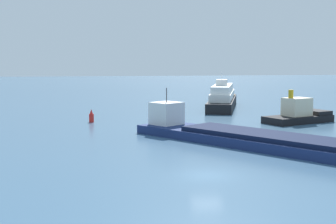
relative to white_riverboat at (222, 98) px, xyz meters
The scene contains 5 objects.
ground_plane 52.77m from the white_riverboat, 105.06° to the right, with size 400.00×400.00×0.00m, color #3D607F.
white_riverboat is the anchor object (origin of this frame).
cargo_barge 40.69m from the white_riverboat, 96.22° to the right, with size 27.88×33.70×5.64m.
tugboat 21.92m from the white_riverboat, 73.38° to the right, with size 11.17×8.08×4.81m.
channel_buoy_red 28.94m from the white_riverboat, 144.71° to the right, with size 0.70×0.70×1.90m.
Camera 1 is at (-8.35, -38.96, 9.64)m, focal length 53.57 mm.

